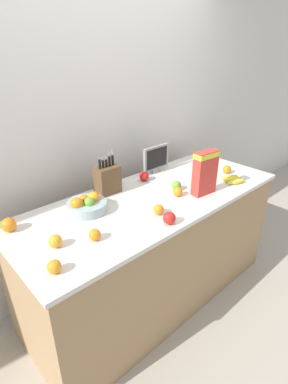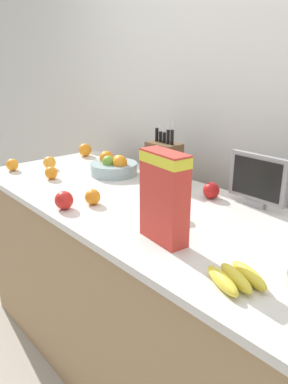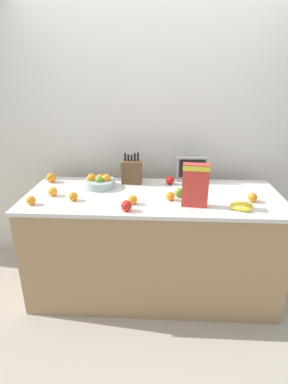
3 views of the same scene
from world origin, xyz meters
TOP-DOWN VIEW (x-y plane):
  - ground_plane at (0.00, 0.00)m, footprint 14.00×14.00m
  - wall_back at (0.00, 0.62)m, footprint 9.00×0.06m
  - counter at (0.00, 0.00)m, footprint 2.09×0.82m
  - knife_block at (-0.20, 0.28)m, footprint 0.18×0.12m
  - small_monitor at (0.34, 0.32)m, footprint 0.27×0.03m
  - cereal_box at (0.31, -0.20)m, footprint 0.20×0.10m
  - fruit_bowl at (-0.47, 0.15)m, footprint 0.27×0.27m
  - banana_bunch at (0.65, -0.24)m, footprint 0.19×0.18m
  - apple_by_knife_block at (0.14, 0.26)m, footprint 0.08×0.08m
  - apple_near_bananas at (0.21, -0.03)m, footprint 0.07×0.07m
  - apple_leftmost at (-0.18, -0.32)m, footprint 0.08×0.08m
  - orange_front_right at (-0.81, -0.07)m, footprint 0.07×0.07m
  - orange_back_center at (0.14, -0.11)m, footprint 0.07×0.07m
  - orange_near_bowl at (-0.62, -0.16)m, footprint 0.07×0.07m
  - orange_by_cereal at (-0.91, -0.25)m, footprint 0.07×0.07m
  - orange_mid_left at (-0.94, 0.26)m, footprint 0.09×0.09m
  - orange_mid_right at (-0.15, -0.20)m, footprint 0.07×0.07m

SIDE VIEW (x-z plane):
  - ground_plane at x=0.00m, z-range 0.00..0.00m
  - counter at x=0.00m, z-range 0.00..0.93m
  - banana_bunch at x=0.65m, z-range 0.93..0.98m
  - orange_back_center at x=0.14m, z-range 0.93..1.00m
  - orange_near_bowl at x=-0.62m, z-range 0.93..1.00m
  - orange_mid_right at x=-0.15m, z-range 0.93..1.00m
  - orange_by_cereal at x=-0.91m, z-range 0.93..1.00m
  - apple_near_bananas at x=0.21m, z-range 0.93..1.01m
  - orange_front_right at x=-0.81m, z-range 0.93..1.01m
  - apple_by_knife_block at x=0.14m, z-range 0.93..1.01m
  - apple_leftmost at x=-0.18m, z-range 0.93..1.01m
  - orange_mid_left at x=-0.94m, z-range 0.93..1.02m
  - fruit_bowl at x=-0.47m, z-range 0.92..1.04m
  - knife_block at x=-0.20m, z-range 0.88..1.20m
  - small_monitor at x=0.34m, z-range 0.94..1.18m
  - cereal_box at x=0.31m, z-range 0.95..1.27m
  - wall_back at x=0.00m, z-range 0.00..2.60m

